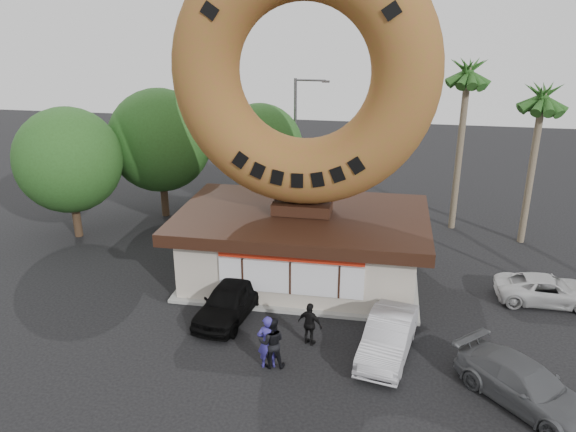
% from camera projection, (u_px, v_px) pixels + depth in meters
% --- Properties ---
extents(ground, '(90.00, 90.00, 0.00)m').
position_uv_depth(ground, '(276.00, 351.00, 20.73)').
color(ground, black).
rests_on(ground, ground).
extents(donut_shop, '(11.20, 7.20, 3.80)m').
position_uv_depth(donut_shop, '(302.00, 244.00, 25.63)').
color(donut_shop, '#BEB1A2').
rests_on(donut_shop, ground).
extents(giant_donut, '(11.21, 2.86, 11.21)m').
position_uv_depth(giant_donut, '(304.00, 73.00, 22.96)').
color(giant_donut, brown).
rests_on(giant_donut, donut_shop).
extents(tree_west, '(6.00, 6.00, 7.65)m').
position_uv_depth(tree_west, '(160.00, 140.00, 32.67)').
color(tree_west, '#473321').
rests_on(tree_west, ground).
extents(tree_mid, '(5.20, 5.20, 6.63)m').
position_uv_depth(tree_mid, '(260.00, 147.00, 33.81)').
color(tree_mid, '#473321').
rests_on(tree_mid, ground).
extents(tree_far, '(5.60, 5.60, 7.14)m').
position_uv_depth(tree_far, '(69.00, 160.00, 29.67)').
color(tree_far, '#473321').
rests_on(tree_far, ground).
extents(palm_near, '(2.60, 2.60, 9.75)m').
position_uv_depth(palm_near, '(467.00, 78.00, 29.44)').
color(palm_near, '#726651').
rests_on(palm_near, ground).
extents(palm_far, '(2.60, 2.60, 8.75)m').
position_uv_depth(palm_far, '(542.00, 103.00, 27.80)').
color(palm_far, '#726651').
rests_on(palm_far, ground).
extents(street_lamp, '(2.11, 0.20, 8.00)m').
position_uv_depth(street_lamp, '(298.00, 137.00, 34.22)').
color(street_lamp, '#59595E').
rests_on(street_lamp, ground).
extents(person_left, '(0.84, 0.68, 2.01)m').
position_uv_depth(person_left, '(268.00, 342.00, 19.52)').
color(person_left, navy).
rests_on(person_left, ground).
extents(person_center, '(1.05, 0.89, 1.92)m').
position_uv_depth(person_center, '(272.00, 342.00, 19.56)').
color(person_center, black).
rests_on(person_center, ground).
extents(person_right, '(1.09, 0.76, 1.71)m').
position_uv_depth(person_right, '(310.00, 324.00, 20.89)').
color(person_right, black).
rests_on(person_right, ground).
extents(car_black, '(2.40, 4.58, 1.49)m').
position_uv_depth(car_black, '(230.00, 300.00, 22.81)').
color(car_black, black).
rests_on(car_black, ground).
extents(car_silver, '(2.33, 4.62, 1.45)m').
position_uv_depth(car_silver, '(388.00, 337.00, 20.33)').
color(car_silver, '#ACABB0').
rests_on(car_silver, ground).
extents(car_grey, '(4.64, 4.73, 1.37)m').
position_uv_depth(car_grey, '(525.00, 385.00, 17.81)').
color(car_grey, '#57585C').
rests_on(car_grey, ground).
extents(car_white, '(4.27, 1.99, 1.18)m').
position_uv_depth(car_white, '(547.00, 290.00, 23.98)').
color(car_white, beige).
rests_on(car_white, ground).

